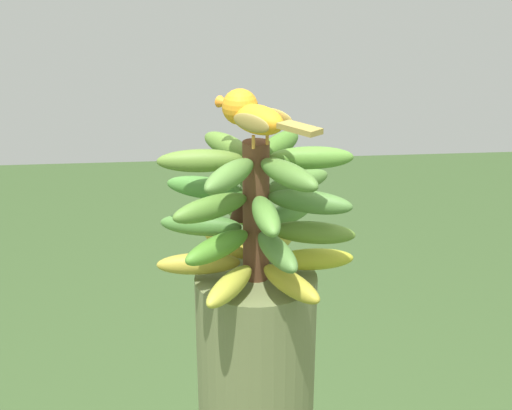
{
  "coord_description": "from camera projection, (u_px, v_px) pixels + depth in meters",
  "views": [
    {
      "loc": [
        -1.03,
        0.09,
        1.64
      ],
      "look_at": [
        0.0,
        0.0,
        1.23
      ],
      "focal_mm": 51.09,
      "sensor_mm": 36.0,
      "label": 1
    }
  ],
  "objects": [
    {
      "name": "banana_bunch",
      "position": [
        256.0,
        212.0,
        1.12
      ],
      "size": [
        0.3,
        0.31,
        0.22
      ],
      "color": "brown",
      "rests_on": "banana_tree"
    },
    {
      "name": "perched_bird",
      "position": [
        253.0,
        114.0,
        1.05
      ],
      "size": [
        0.17,
        0.14,
        0.08
      ],
      "color": "#C68933",
      "rests_on": "banana_bunch"
    }
  ]
}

